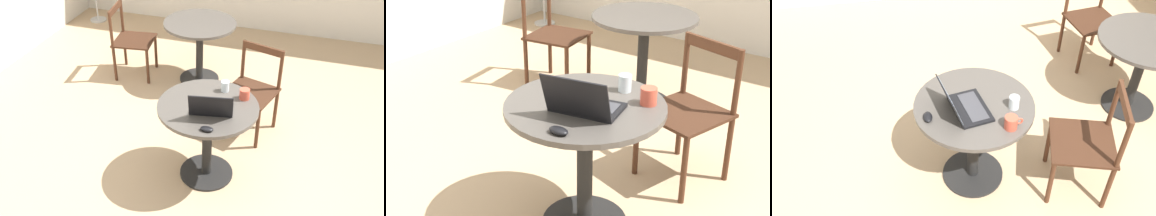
# 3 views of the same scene
# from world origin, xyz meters

# --- Properties ---
(cafe_table_near) EXTENTS (0.83, 0.83, 0.74)m
(cafe_table_near) POSITION_xyz_m (-0.03, 0.23, 0.56)
(cafe_table_near) COLOR black
(cafe_table_near) RESTS_ON ground_plane
(cafe_table_mid) EXTENTS (0.83, 0.83, 0.74)m
(cafe_table_mid) POSITION_xyz_m (1.54, 0.77, 0.56)
(cafe_table_mid) COLOR black
(cafe_table_mid) RESTS_ON ground_plane
(chair_near_right) EXTENTS (0.56, 0.56, 0.87)m
(chair_near_right) POSITION_xyz_m (0.75, -0.00, 0.45)
(chair_near_right) COLOR #472819
(chair_near_right) RESTS_ON ground_plane
(chair_mid_back) EXTENTS (0.51, 0.51, 0.87)m
(chair_mid_back) POSITION_xyz_m (1.42, 1.59, 0.45)
(chair_mid_back) COLOR #472819
(chair_mid_back) RESTS_ON ground_plane
(laptop) EXTENTS (0.35, 0.39, 0.22)m
(laptop) POSITION_xyz_m (-0.11, 0.18, 0.78)
(laptop) COLOR black
(laptop) RESTS_ON cafe_table_near
(mouse) EXTENTS (0.06, 0.10, 0.03)m
(mouse) POSITION_xyz_m (-0.36, 0.14, 0.75)
(mouse) COLOR black
(mouse) RESTS_ON cafe_table_near
(mug) EXTENTS (0.12, 0.08, 0.09)m
(mug) POSITION_xyz_m (0.16, -0.03, 0.78)
(mug) COLOR #C64C38
(mug) RESTS_ON cafe_table_near
(drinking_glass) EXTENTS (0.07, 0.07, 0.09)m
(drinking_glass) POSITION_xyz_m (0.22, 0.15, 0.78)
(drinking_glass) COLOR silver
(drinking_glass) RESTS_ON cafe_table_near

